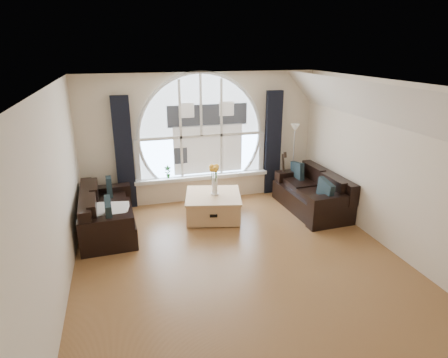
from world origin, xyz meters
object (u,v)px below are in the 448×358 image
Objects in this scene: coffee_chest at (213,205)px; guitar at (282,174)px; sofa_right at (312,192)px; sofa_left at (107,211)px; vase_flowers at (215,175)px; potted_plant at (168,172)px; floor_lamp at (293,159)px.

coffee_chest is 0.98× the size of guitar.
sofa_right reaches higher than coffee_chest.
sofa_right reaches higher than sofa_left.
vase_flowers is at bearing 28.24° from coffee_chest.
vase_flowers is (0.04, 0.01, 0.60)m from coffee_chest.
potted_plant is (-0.77, 0.98, -0.17)m from vase_flowers.
coffee_chest is 3.86× the size of potted_plant.
vase_flowers is 2.59× the size of potted_plant.
sofa_right is at bearing 7.35° from coffee_chest.
vase_flowers is at bearing 0.40° from sofa_left.
floor_lamp is at bearing 21.00° from vase_flowers.
sofa_right is 2.04m from vase_flowers.
guitar is (1.71, 0.63, 0.28)m from coffee_chest.
potted_plant is at bearing 168.76° from guitar.
potted_plant reaches higher than coffee_chest.
sofa_left is 2.49× the size of vase_flowers.
coffee_chest is 1.84m from guitar.
coffee_chest is at bearing 0.17° from sofa_left.
floor_lamp reaches higher than guitar.
sofa_left is 1.67m from potted_plant.
potted_plant is (-2.77, 0.21, -0.12)m from floor_lamp.
sofa_right is 1.11× the size of floor_lamp.
sofa_left is at bearing -177.06° from vase_flowers.
sofa_right is 1.71× the size of coffee_chest.
floor_lamp is at bearing 9.71° from sofa_left.
vase_flowers is 0.66× the size of guitar.
potted_plant is at bearing 128.27° from vase_flowers.
coffee_chest is at bearing -164.85° from vase_flowers.
guitar is at bearing -155.31° from floor_lamp.
sofa_left is 1.09× the size of floor_lamp.
coffee_chest is (-2.01, 0.20, -0.15)m from sofa_right.
sofa_left is 3.98m from sofa_right.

